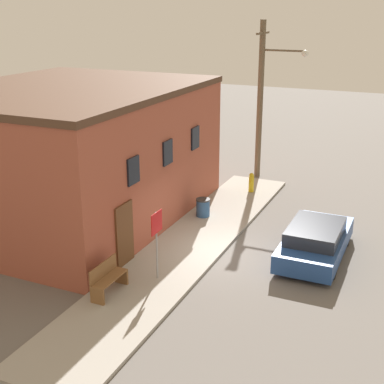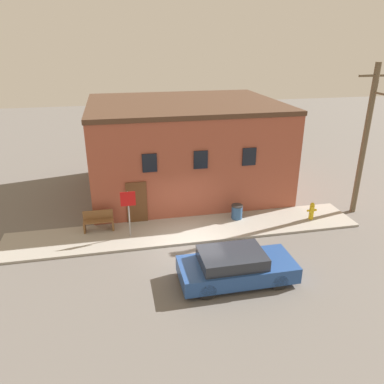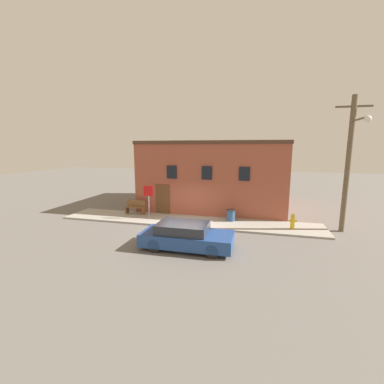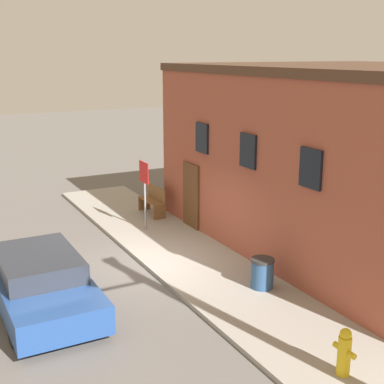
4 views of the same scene
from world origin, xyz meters
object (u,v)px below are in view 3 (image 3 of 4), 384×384
at_px(bench, 136,207).
at_px(utility_pole, 349,161).
at_px(trash_bin, 231,215).
at_px(fire_hydrant, 293,221).
at_px(parked_car, 186,236).
at_px(stop_sign, 149,196).

distance_m(bench, utility_pole, 13.67).
relative_size(trash_bin, utility_pole, 0.10).
relative_size(bench, utility_pole, 0.18).
height_order(fire_hydrant, bench, bench).
bearing_deg(fire_hydrant, bench, 174.52).
bearing_deg(utility_pole, trash_bin, 176.58).
xyz_separation_m(utility_pole, parked_car, (-8.07, -4.49, -3.44)).
height_order(trash_bin, parked_car, parked_car).
xyz_separation_m(fire_hydrant, utility_pole, (2.76, 0.46, 3.49)).
xyz_separation_m(trash_bin, utility_pole, (6.41, -0.38, 3.57)).
relative_size(stop_sign, bench, 1.58).
distance_m(trash_bin, parked_car, 5.15).
bearing_deg(stop_sign, parked_car, -47.98).
bearing_deg(trash_bin, parked_car, -108.89).
height_order(bench, utility_pole, utility_pole).
bearing_deg(bench, fire_hydrant, -5.48).
distance_m(fire_hydrant, utility_pole, 4.48).
distance_m(utility_pole, parked_car, 9.86).
height_order(bench, trash_bin, bench).
bearing_deg(fire_hydrant, stop_sign, 179.41).
bearing_deg(fire_hydrant, parked_car, -142.85).
xyz_separation_m(fire_hydrant, trash_bin, (-3.65, 0.84, -0.08)).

